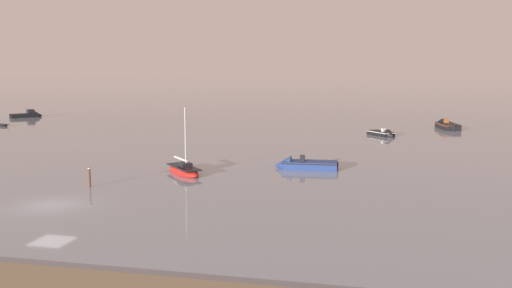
% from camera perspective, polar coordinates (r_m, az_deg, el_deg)
% --- Properties ---
extents(ground_plane, '(800.00, 800.00, 0.00)m').
position_cam_1_polar(ground_plane, '(39.98, -20.45, -5.97)').
color(ground_plane, gray).
extents(motorboat_moored_0, '(3.44, 6.99, 2.30)m').
position_cam_1_polar(motorboat_moored_0, '(89.65, 18.99, 1.76)').
color(motorboat_moored_0, black).
rests_on(motorboat_moored_0, ground).
extents(motorboat_moored_1, '(5.28, 5.57, 2.17)m').
position_cam_1_polar(motorboat_moored_1, '(111.98, -22.36, 2.74)').
color(motorboat_moored_1, black).
rests_on(motorboat_moored_1, ground).
extents(rowboat_moored_1, '(3.13, 2.00, 0.47)m').
position_cam_1_polar(rowboat_moored_1, '(96.67, -24.79, 1.76)').
color(rowboat_moored_1, black).
rests_on(rowboat_moored_1, ground).
extents(sailboat_moored_0, '(4.90, 5.20, 6.12)m').
position_cam_1_polar(sailboat_moored_0, '(49.05, -7.46, -2.71)').
color(sailboat_moored_0, red).
rests_on(sailboat_moored_0, ground).
extents(motorboat_moored_2, '(5.89, 2.36, 1.97)m').
position_cam_1_polar(motorboat_moored_2, '(50.98, 4.66, -2.26)').
color(motorboat_moored_2, navy).
rests_on(motorboat_moored_2, ground).
extents(motorboat_moored_3, '(4.24, 4.78, 1.64)m').
position_cam_1_polar(motorboat_moored_3, '(76.90, 13.07, 0.97)').
color(motorboat_moored_3, black).
rests_on(motorboat_moored_3, ground).
extents(mooring_post_near, '(0.22, 0.22, 1.71)m').
position_cam_1_polar(mooring_post_near, '(44.98, -16.81, -3.34)').
color(mooring_post_near, '#523323').
rests_on(mooring_post_near, ground).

